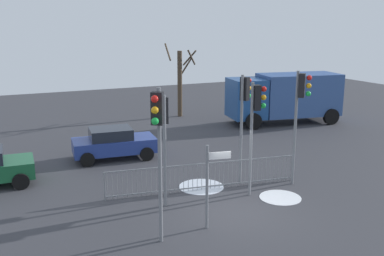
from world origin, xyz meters
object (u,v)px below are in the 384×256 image
Objects in this scene: traffic_light_foreground_left at (158,132)px; delivery_truck at (285,96)px; traffic_light_mid_right at (300,102)px; direction_sign_post at (209,182)px; traffic_light_mid_left at (256,114)px; bare_tree_centre at (180,80)px; traffic_light_rear_right at (244,104)px; car_blue_trailing at (113,143)px; traffic_light_rear_left at (163,125)px.

traffic_light_foreground_left reaches higher than delivery_truck.
traffic_light_mid_right is at bearing -125.10° from traffic_light_foreground_left.
traffic_light_mid_left is at bearing 43.72° from direction_sign_post.
traffic_light_mid_right is at bearing -94.31° from bare_tree_centre.
traffic_light_rear_right is at bearing 179.24° from traffic_light_mid_left.
car_blue_trailing is (-3.50, 6.64, -2.32)m from traffic_light_mid_left.
traffic_light_mid_right is 14.09m from bare_tree_centre.
delivery_truck is (6.24, 9.36, -1.55)m from traffic_light_mid_right.
traffic_light_rear_right is 13.24m from bare_tree_centre.
traffic_light_mid_right reaches higher than direction_sign_post.
traffic_light_mid_right is 5.57m from direction_sign_post.
traffic_light_rear_left is at bearing 115.32° from direction_sign_post.
traffic_light_rear_left is 14.85m from delivery_truck.
direction_sign_post is at bearing 55.03° from delivery_truck.
car_blue_trailing is (-0.77, 8.40, -0.75)m from direction_sign_post.
direction_sign_post is at bearing -134.18° from traffic_light_foreground_left.
traffic_light_rear_left is 0.87× the size of traffic_light_mid_right.
traffic_light_mid_left is 7.86m from car_blue_trailing.
traffic_light_mid_left is 14.65m from bare_tree_centre.
traffic_light_foreground_left is at bearing -51.90° from traffic_light_mid_left.
traffic_light_mid_right is 11.36m from delivery_truck.
traffic_light_mid_left is at bearing 58.30° from delivery_truck.
traffic_light_rear_left is 0.91× the size of traffic_light_rear_right.
traffic_light_rear_right is 11.61m from delivery_truck.
traffic_light_rear_right reaches higher than traffic_light_mid_left.
traffic_light_mid_left is 2.17m from traffic_light_mid_right.
bare_tree_centre is at bearing -139.79° from traffic_light_mid_right.
traffic_light_rear_left is at bearing -78.28° from traffic_light_foreground_left.
traffic_light_rear_right is at bearing -77.29° from traffic_light_mid_right.
direction_sign_post is 0.37× the size of delivery_truck.
traffic_light_mid_left is at bearing -36.40° from traffic_light_rear_right.
traffic_light_rear_right is 1.10× the size of car_blue_trailing.
traffic_light_mid_right is (2.15, 0.25, 0.20)m from traffic_light_mid_left.
direction_sign_post reaches higher than car_blue_trailing.
traffic_light_foreground_left is at bearing -115.20° from bare_tree_centre.
direction_sign_post is at bearing -66.86° from traffic_light_rear_right.
direction_sign_post is (0.59, -2.31, -1.36)m from traffic_light_rear_left.
traffic_light_mid_right is at bearing 110.04° from traffic_light_mid_left.
traffic_light_rear_left is at bearing -99.76° from traffic_light_rear_right.
delivery_truck is (8.39, 9.62, -1.35)m from traffic_light_mid_left.
delivery_truck is at bearing 113.42° from traffic_light_rear_right.
bare_tree_centre reaches higher than traffic_light_rear_left.
car_blue_trailing is (-3.85, 5.27, -2.40)m from traffic_light_rear_right.
bare_tree_centre reaches higher than traffic_light_rear_right.
traffic_light_mid_right is 7.03m from traffic_light_foreground_left.
delivery_truck is at bearing 19.64° from car_blue_trailing.
bare_tree_centre is (3.21, 14.28, -0.59)m from traffic_light_mid_left.
traffic_light_mid_right is at bearing -42.89° from car_blue_trailing.
direction_sign_post is at bearing -79.14° from car_blue_trailing.
traffic_light_foreground_left is 0.93× the size of bare_tree_centre.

